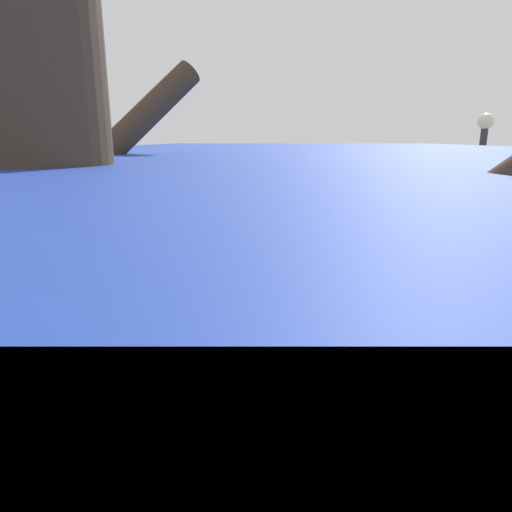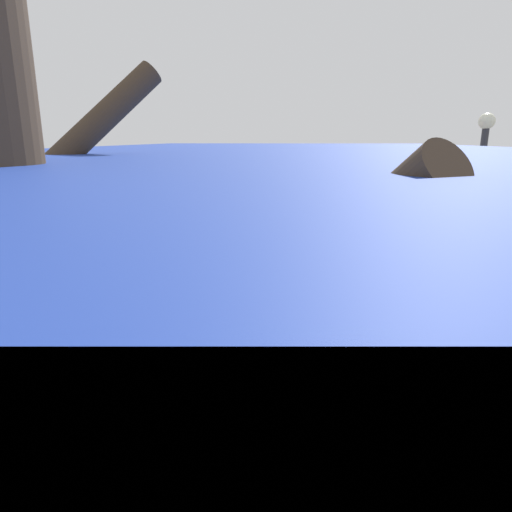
% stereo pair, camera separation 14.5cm
% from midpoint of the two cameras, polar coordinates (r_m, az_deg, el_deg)
% --- Properties ---
extents(ground_plane, '(90.00, 90.00, 0.00)m').
position_cam_midpoint_polar(ground_plane, '(10.50, 0.70, -4.17)').
color(ground_plane, '#5B5B5E').
extents(slush_patch_near_cluster, '(1.33, 1.33, 0.01)m').
position_cam_midpoint_polar(slush_patch_near_cluster, '(10.66, 9.51, -4.05)').
color(slush_patch_near_cluster, '#ADAFB5').
rests_on(slush_patch_near_cluster, ground).
extents(slush_patch_under_van, '(1.62, 1.62, 0.01)m').
position_cam_midpoint_polar(slush_patch_under_van, '(5.92, 18.66, -21.30)').
color(slush_patch_under_van, '#ADAFB5').
rests_on(slush_patch_under_van, ground).
extents(cargo_van_parked_right, '(2.39, 5.43, 2.60)m').
position_cam_midpoint_polar(cargo_van_parked_right, '(12.05, -17.52, 3.44)').
color(cargo_van_parked_right, gray).
rests_on(cargo_van_parked_right, ground).
extents(shopping_cart_vendor, '(0.78, 0.95, 1.04)m').
position_cam_midpoint_polar(shopping_cart_vendor, '(9.84, 2.13, -2.01)').
color(shopping_cart_vendor, red).
rests_on(shopping_cart_vendor, ground).
extents(hand_dolly_boxes, '(0.60, 0.76, 1.41)m').
position_cam_midpoint_polar(hand_dolly_boxes, '(9.88, -2.72, -0.55)').
color(hand_dolly_boxes, '#515156').
rests_on(hand_dolly_boxes, ground).
extents(pedestrian_pink_side, '(1.04, 1.04, 2.15)m').
position_cam_midpoint_polar(pedestrian_pink_side, '(8.30, 7.28, 1.94)').
color(pedestrian_pink_side, black).
rests_on(pedestrian_pink_side, ground).
extents(pedestrian_black_side, '(1.04, 1.04, 2.15)m').
position_cam_midpoint_polar(pedestrian_black_side, '(10.43, -1.10, 4.71)').
color(pedestrian_black_side, black).
rests_on(pedestrian_black_side, ground).
extents(street_lamp, '(0.28, 0.28, 3.86)m').
position_cam_midpoint_polar(street_lamp, '(9.11, 26.04, 6.74)').
color(street_lamp, '#2D2D33').
rests_on(street_lamp, ground).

